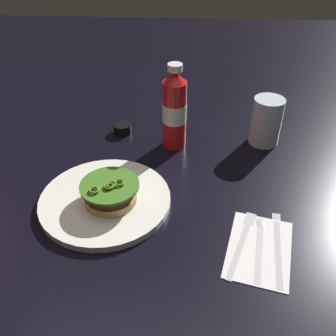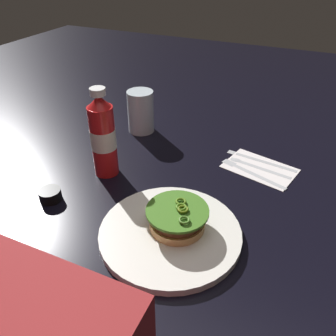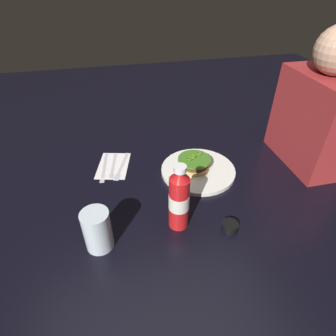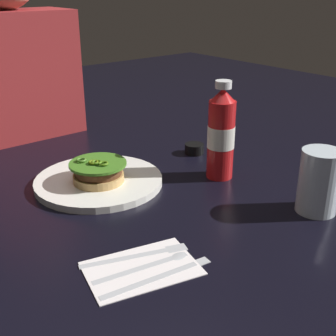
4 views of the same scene
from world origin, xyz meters
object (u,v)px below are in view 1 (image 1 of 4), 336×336
ketchup_bottle (175,110)px  condiment_cup (123,128)px  burger_sandwich (110,192)px  dinner_plate (105,200)px  water_glass (266,121)px  napkin (259,248)px  butter_knife (278,242)px  fork_utensil (243,237)px  spoon_utensil (260,237)px

ketchup_bottle → condiment_cup: 0.19m
burger_sandwich → dinner_plate: bearing=60.5°
water_glass → condiment_cup: size_ratio=2.53×
ketchup_bottle → napkin: size_ratio=1.28×
water_glass → butter_knife: 0.38m
condiment_cup → fork_utensil: 0.50m
dinner_plate → ketchup_bottle: size_ratio=1.27×
spoon_utensil → fork_utensil: (-0.00, 0.03, 0.00)m
dinner_plate → water_glass: 0.48m
napkin → ketchup_bottle: bearing=26.6°
condiment_cup → dinner_plate: bearing=-178.6°
spoon_utensil → ketchup_bottle: bearing=29.1°
water_glass → napkin: water_glass is taller
spoon_utensil → napkin: bearing=169.5°
water_glass → butter_knife: water_glass is taller
dinner_plate → condiment_cup: size_ratio=5.66×
napkin → butter_knife: size_ratio=0.91×
napkin → condiment_cup: bearing=38.4°
butter_knife → napkin: bearing=113.2°
burger_sandwich → ketchup_bottle: ketchup_bottle is taller
water_glass → napkin: (-0.39, 0.06, -0.06)m
burger_sandwich → water_glass: 0.47m
condiment_cup → fork_utensil: size_ratio=0.28×
dinner_plate → ketchup_bottle: 0.30m
napkin → spoon_utensil: size_ratio=1.04×
ketchup_bottle → spoon_utensil: (-0.34, -0.19, -0.10)m
napkin → spoon_utensil: spoon_utensil is taller
dinner_plate → fork_utensil: dinner_plate is taller
napkin → water_glass: bearing=-9.3°
napkin → butter_knife: 0.04m
condiment_cup → spoon_utensil: 0.52m
fork_utensil → water_glass: bearing=-14.2°
water_glass → butter_knife: size_ratio=0.66×
ketchup_bottle → spoon_utensil: 0.40m
condiment_cup → napkin: size_ratio=0.29×
napkin → spoon_utensil: 0.03m
napkin → butter_knife: (0.02, -0.04, 0.00)m
burger_sandwich → spoon_utensil: size_ratio=0.74×
dinner_plate → butter_knife: 0.38m
ketchup_bottle → napkin: ketchup_bottle is taller
dinner_plate → burger_sandwich: 0.04m
butter_knife → dinner_plate: bearing=74.6°
water_glass → spoon_utensil: water_glass is taller
burger_sandwich → napkin: burger_sandwich is taller
burger_sandwich → spoon_utensil: (-0.08, -0.32, -0.03)m
dinner_plate → napkin: size_ratio=1.62×
water_glass → condiment_cup: water_glass is taller
burger_sandwich → spoon_utensil: burger_sandwich is taller
ketchup_bottle → fork_utensil: bearing=-155.5°
butter_knife → condiment_cup: bearing=42.6°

